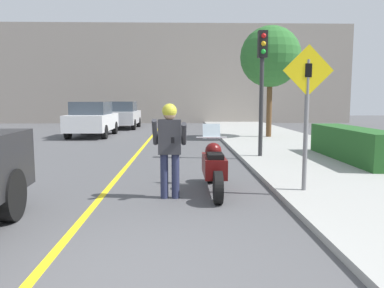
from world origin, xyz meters
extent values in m
plane|color=#4C4C4F|center=(0.00, 0.00, 0.00)|extent=(80.00, 80.00, 0.00)
cube|color=#9E9E99|center=(4.80, 4.00, 0.05)|extent=(4.40, 44.00, 0.11)
cube|color=yellow|center=(-0.60, 6.00, 0.00)|extent=(0.12, 36.00, 0.01)
cube|color=gray|center=(0.00, 26.00, 3.78)|extent=(28.00, 1.20, 7.55)
cylinder|color=black|center=(1.48, 2.63, 0.28)|extent=(0.14, 0.56, 0.56)
cylinder|color=black|center=(1.48, 4.30, 0.28)|extent=(0.14, 0.56, 0.56)
cube|color=#510C0C|center=(1.48, 3.46, 0.51)|extent=(0.40, 1.14, 0.36)
sphere|color=#510C0C|center=(1.48, 3.62, 0.77)|extent=(0.32, 0.32, 0.32)
cube|color=black|center=(1.48, 3.20, 0.73)|extent=(0.28, 0.48, 0.10)
cylinder|color=silver|center=(1.48, 4.04, 0.99)|extent=(0.62, 0.03, 0.03)
cube|color=silver|center=(1.48, 4.11, 1.11)|extent=(0.36, 0.12, 0.31)
cylinder|color=#282D4C|center=(0.55, 3.03, 0.40)|extent=(0.14, 0.14, 0.80)
cylinder|color=#282D4C|center=(0.75, 3.03, 0.40)|extent=(0.14, 0.14, 0.80)
cube|color=#333338|center=(0.65, 3.03, 1.10)|extent=(0.40, 0.22, 0.61)
cylinder|color=#333338|center=(0.40, 2.93, 1.20)|extent=(0.09, 0.37, 0.48)
cylinder|color=#333338|center=(0.90, 2.91, 1.17)|extent=(0.09, 0.43, 0.43)
sphere|color=tan|center=(0.65, 3.03, 1.51)|extent=(0.22, 0.22, 0.22)
sphere|color=gold|center=(0.65, 3.03, 1.56)|extent=(0.26, 0.26, 0.26)
cube|color=black|center=(0.71, 2.75, 1.07)|extent=(0.06, 0.05, 0.11)
cylinder|color=black|center=(-1.62, 1.82, 0.38)|extent=(0.27, 0.77, 0.76)
cylinder|color=slate|center=(3.11, 3.14, 1.28)|extent=(0.08, 0.08, 2.35)
cube|color=yellow|center=(3.11, 3.12, 2.27)|extent=(0.91, 0.02, 0.91)
cube|color=black|center=(3.11, 3.11, 2.27)|extent=(0.12, 0.01, 0.24)
cylinder|color=#2D2D30|center=(3.19, 7.41, 1.92)|extent=(0.12, 0.12, 3.62)
cube|color=black|center=(3.19, 7.39, 3.35)|extent=(0.26, 0.22, 0.76)
sphere|color=red|center=(3.19, 7.27, 3.57)|extent=(0.14, 0.14, 0.14)
sphere|color=gold|center=(3.19, 7.27, 3.35)|extent=(0.14, 0.14, 0.14)
sphere|color=green|center=(3.19, 7.27, 3.13)|extent=(0.14, 0.14, 0.14)
cube|color=#235623|center=(5.60, 6.64, 0.55)|extent=(0.90, 4.11, 0.88)
cylinder|color=brown|center=(4.82, 13.34, 1.42)|extent=(0.24, 0.24, 2.63)
sphere|color=#2D6B2D|center=(4.82, 13.34, 3.68)|extent=(2.69, 2.69, 2.69)
cylinder|color=black|center=(-4.31, 16.13, 0.32)|extent=(0.22, 0.64, 0.64)
cylinder|color=black|center=(-2.66, 16.13, 0.32)|extent=(0.22, 0.64, 0.64)
cylinder|color=black|center=(-4.31, 13.53, 0.32)|extent=(0.22, 0.64, 0.64)
cylinder|color=black|center=(-2.66, 13.53, 0.32)|extent=(0.22, 0.64, 0.64)
cube|color=white|center=(-3.48, 14.83, 0.70)|extent=(1.80, 4.20, 0.76)
cube|color=#38424C|center=(-3.48, 14.66, 1.38)|extent=(1.58, 2.18, 0.60)
cylinder|color=black|center=(-3.66, 21.39, 0.32)|extent=(0.22, 0.64, 0.64)
cylinder|color=black|center=(-2.01, 21.39, 0.32)|extent=(0.22, 0.64, 0.64)
cylinder|color=black|center=(-3.66, 18.78, 0.32)|extent=(0.22, 0.64, 0.64)
cylinder|color=black|center=(-2.01, 18.78, 0.32)|extent=(0.22, 0.64, 0.64)
cube|color=silver|center=(-2.83, 20.09, 0.70)|extent=(1.80, 4.20, 0.76)
cube|color=#38424C|center=(-2.83, 19.92, 1.38)|extent=(1.58, 2.18, 0.60)
camera|label=1|loc=(0.87, -3.53, 1.74)|focal=35.00mm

